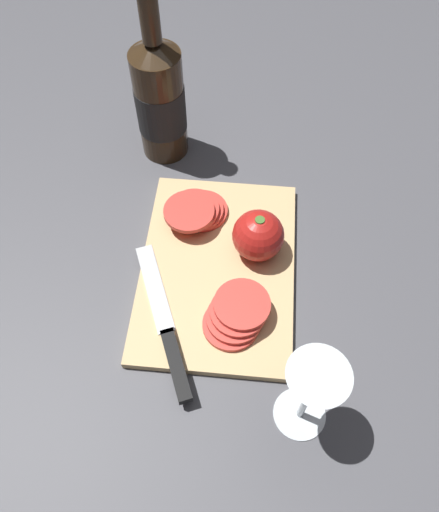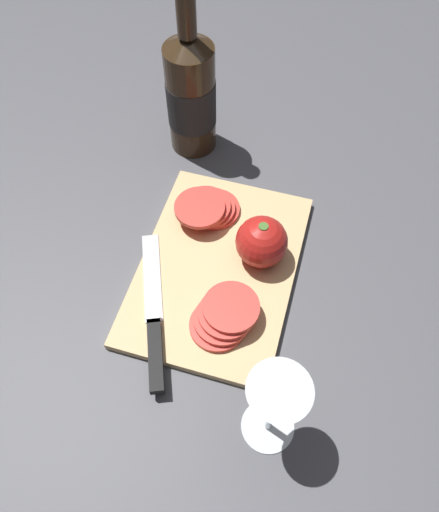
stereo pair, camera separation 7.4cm
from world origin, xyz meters
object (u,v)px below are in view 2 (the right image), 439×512
object	(u,v)px
knife	(155,335)
wine_glass	(275,403)
tomato_slice_stack_far	(208,207)
whole_tomato	(262,242)
wine_bottle	(191,94)
tomato_slice_stack_near	(224,316)

from	to	relation	value
knife	wine_glass	bearing A→B (deg)	-134.25
knife	tomato_slice_stack_far	distance (m)	0.23
whole_tomato	tomato_slice_stack_far	distance (m)	0.12
whole_tomato	knife	distance (m)	0.21
wine_bottle	whole_tomato	distance (m)	0.29
tomato_slice_stack_near	tomato_slice_stack_far	size ratio (longest dim) A/B	1.02
whole_tomato	wine_glass	bearing A→B (deg)	16.20
wine_glass	knife	world-z (taller)	wine_glass
knife	tomato_slice_stack_far	size ratio (longest dim) A/B	2.45
knife	tomato_slice_stack_near	size ratio (longest dim) A/B	2.40
tomato_slice_stack_near	wine_bottle	bearing A→B (deg)	-155.52
tomato_slice_stack_near	whole_tomato	bearing A→B (deg)	169.38
wine_bottle	wine_glass	bearing A→B (deg)	28.28
wine_glass	whole_tomato	world-z (taller)	wine_glass
wine_bottle	tomato_slice_stack_far	world-z (taller)	wine_bottle
wine_glass	tomato_slice_stack_far	size ratio (longest dim) A/B	1.57
wine_bottle	whole_tomato	xyz separation A→B (m)	(0.22, 0.18, -0.06)
wine_bottle	wine_glass	size ratio (longest dim) A/B	1.97
knife	tomato_slice_stack_far	bearing A→B (deg)	-24.81
knife	whole_tomato	bearing A→B (deg)	-55.13
wine_glass	tomato_slice_stack_near	bearing A→B (deg)	-142.50
knife	tomato_slice_stack_near	bearing A→B (deg)	-82.57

